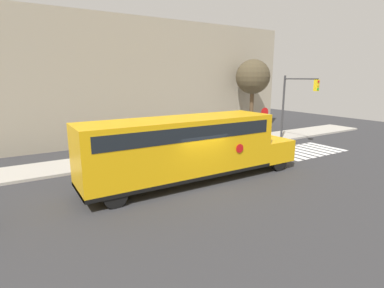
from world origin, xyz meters
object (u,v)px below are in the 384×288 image
object	(u,v)px
stop_sign	(264,119)
school_bus	(187,146)
tree_near_sidewalk	(253,77)
traffic_light	(294,99)

from	to	relation	value
stop_sign	school_bus	bearing A→B (deg)	-153.67
school_bus	stop_sign	size ratio (longest dim) A/B	4.21
stop_sign	tree_near_sidewalk	xyz separation A→B (m)	(1.61, 3.26, 3.25)
school_bus	tree_near_sidewalk	bearing A→B (deg)	35.10
school_bus	traffic_light	world-z (taller)	traffic_light
stop_sign	tree_near_sidewalk	size ratio (longest dim) A/B	0.41
traffic_light	tree_near_sidewalk	distance (m)	5.15
traffic_light	tree_near_sidewalk	bearing A→B (deg)	87.75
school_bus	traffic_light	size ratio (longest dim) A/B	2.21
traffic_light	stop_sign	bearing A→B (deg)	131.28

